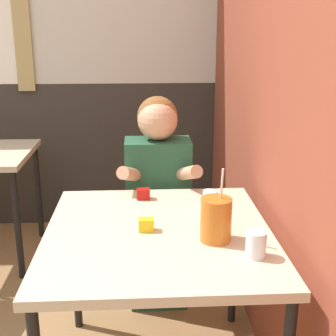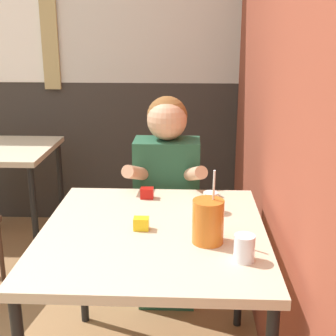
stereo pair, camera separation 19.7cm
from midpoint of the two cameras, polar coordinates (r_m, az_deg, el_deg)
brick_wall_right at (r=2.46m, az=8.39°, el=13.14°), size 0.08×4.20×2.70m
back_wall at (r=3.60m, az=-14.61°, el=14.01°), size 5.25×0.09×2.70m
main_table at (r=1.89m, az=-4.22°, el=-9.42°), size 0.89×0.96×0.74m
person_seated at (r=2.50m, az=-3.48°, el=-3.95°), size 0.42×0.41×1.17m
cocktail_pitcher at (r=1.74m, az=2.63°, el=-6.36°), size 0.12×0.12×0.29m
glass_near_pitcher at (r=1.65m, az=7.29°, el=-9.28°), size 0.07×0.07×0.09m
glass_center at (r=2.03m, az=2.38°, el=-4.03°), size 0.06×0.06×0.09m
condiment_ketchup at (r=2.18m, az=-5.62°, el=-3.21°), size 0.06×0.04×0.05m
condiment_mustard at (r=1.85m, az=-5.74°, el=-6.95°), size 0.06×0.04×0.05m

